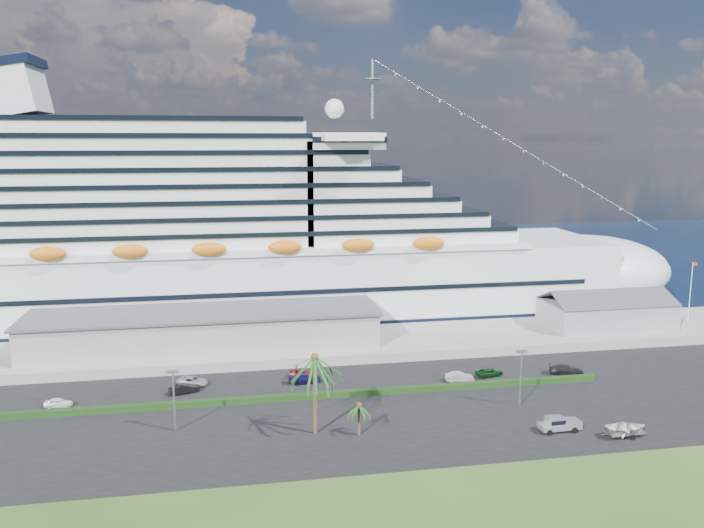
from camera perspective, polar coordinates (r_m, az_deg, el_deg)
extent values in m
plane|color=#2A4E1A|center=(90.14, 3.81, -14.49)|extent=(420.00, 420.00, 0.00)
cube|color=black|center=(99.93, 2.25, -11.86)|extent=(140.00, 38.00, 0.12)
cube|color=gray|center=(126.49, -0.61, -6.62)|extent=(240.00, 20.00, 1.80)
cube|color=black|center=(213.62, -4.66, 0.13)|extent=(420.00, 160.00, 0.02)
cube|color=silver|center=(146.35, -9.95, -1.56)|extent=(160.00, 30.00, 16.00)
ellipsoid|color=silver|center=(166.90, 18.68, -0.49)|extent=(40.00, 30.00, 16.00)
cube|color=black|center=(147.89, -9.87, -4.14)|extent=(164.00, 30.60, 2.40)
cube|color=silver|center=(143.99, -15.03, 6.73)|extent=(128.00, 26.00, 24.80)
cube|color=silver|center=(145.11, -1.14, 10.19)|extent=(14.00, 38.00, 3.20)
cube|color=silver|center=(148.97, -26.43, 12.84)|extent=(11.58, 14.00, 11.58)
cylinder|color=gray|center=(146.78, 1.71, 14.33)|extent=(0.70, 0.70, 12.00)
ellipsoid|color=orange|center=(129.09, -11.80, 1.21)|extent=(90.00, 2.40, 2.60)
ellipsoid|color=orange|center=(160.37, -11.54, 2.98)|extent=(90.00, 2.40, 2.60)
cube|color=black|center=(146.19, -9.96, -1.25)|extent=(144.00, 30.40, 0.90)
cube|color=gray|center=(123.86, -12.14, -5.35)|extent=(60.00, 14.00, 6.00)
cube|color=#4C4C54|center=(123.07, -12.19, -3.96)|extent=(61.00, 15.00, 0.40)
cube|color=gray|center=(143.44, 20.38, -3.86)|extent=(24.00, 12.00, 4.80)
cube|color=#4C4C54|center=(140.14, 21.09, -2.72)|extent=(24.00, 6.31, 2.74)
cube|color=#4C4C54|center=(145.16, 19.87, -2.21)|extent=(24.00, 6.31, 2.74)
cylinder|color=silver|center=(152.54, 26.30, -2.08)|extent=(0.16, 0.16, 12.00)
cube|color=red|center=(151.84, 26.62, -0.01)|extent=(1.00, 0.04, 0.70)
cube|color=black|center=(103.03, -2.79, -10.86)|extent=(88.00, 1.10, 0.90)
cylinder|color=gray|center=(93.89, -14.57, -11.04)|extent=(0.24, 0.24, 8.00)
cube|color=gray|center=(92.49, -14.69, -8.67)|extent=(1.60, 0.35, 0.35)
cylinder|color=gray|center=(101.84, 13.84, -9.29)|extent=(0.24, 0.24, 8.00)
cube|color=gray|center=(100.56, 13.95, -7.09)|extent=(1.60, 0.35, 0.35)
cylinder|color=#47301E|center=(90.01, -3.09, -10.88)|extent=(0.54, 0.54, 10.50)
sphere|color=#47301E|center=(88.24, -3.12, -7.71)|extent=(0.98, 0.98, 0.98)
cylinder|color=#47301E|center=(90.62, 0.60, -12.87)|extent=(0.35, 0.35, 4.20)
sphere|color=#47301E|center=(89.81, 0.60, -11.64)|extent=(0.73, 0.73, 0.73)
imported|color=white|center=(108.24, -23.23, -10.54)|extent=(3.96, 1.89, 1.31)
imported|color=black|center=(107.75, -13.81, -10.03)|extent=(4.68, 2.80, 1.46)
imported|color=#A5A9AE|center=(110.75, -13.11, -9.46)|extent=(5.32, 3.97, 1.34)
imported|color=#15113D|center=(109.18, -3.96, -9.46)|extent=(5.20, 2.36, 1.48)
imported|color=maroon|center=(111.14, -4.07, -9.08)|extent=(4.91, 3.38, 1.55)
imported|color=#AEAFB5|center=(110.89, 8.93, -9.26)|extent=(4.61, 2.23, 1.46)
imported|color=#0E3914|center=(114.14, 11.34, -8.81)|extent=(4.93, 3.11, 1.27)
imported|color=black|center=(117.94, 17.39, -8.38)|extent=(5.82, 3.78, 1.57)
cylinder|color=black|center=(94.62, 16.08, -13.30)|extent=(0.82, 0.31, 0.81)
cylinder|color=black|center=(96.19, 15.56, -12.87)|extent=(0.82, 0.31, 0.81)
cylinder|color=black|center=(96.17, 18.02, -13.01)|extent=(0.82, 0.31, 0.81)
cylinder|color=black|center=(97.72, 17.48, -12.59)|extent=(0.82, 0.31, 0.81)
cube|color=#B4B7BC|center=(96.09, 16.88, -12.73)|extent=(5.53, 2.22, 0.71)
cube|color=#B4B7BC|center=(96.58, 17.69, -12.40)|extent=(2.50, 2.06, 0.56)
cube|color=#B4B7BC|center=(95.51, 16.52, -12.40)|extent=(2.29, 2.00, 0.96)
cube|color=black|center=(95.47, 16.52, -12.34)|extent=(2.09, 2.05, 0.56)
cube|color=#B4B7BC|center=(95.02, 15.61, -12.80)|extent=(0.98, 1.95, 0.35)
cube|color=gray|center=(97.20, 21.82, -12.87)|extent=(5.07, 2.06, 0.13)
cylinder|color=gray|center=(96.07, 20.64, -13.07)|extent=(2.39, 0.19, 0.09)
cylinder|color=black|center=(96.77, 22.35, -13.18)|extent=(0.70, 0.27, 0.69)
cylinder|color=black|center=(98.27, 21.72, -12.77)|extent=(0.70, 0.27, 0.69)
imported|color=silver|center=(96.96, 21.85, -12.53)|extent=(5.67, 4.17, 1.14)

